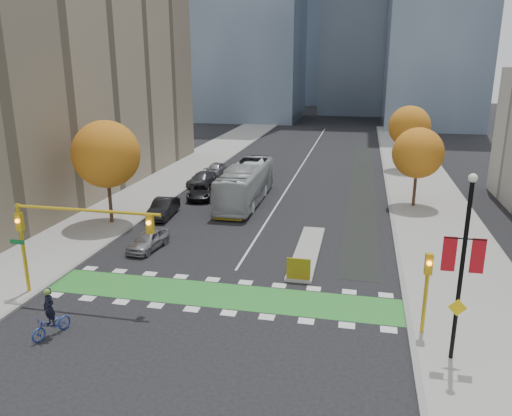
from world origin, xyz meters
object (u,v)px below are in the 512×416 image
at_px(banner_lamppost, 463,262).
at_px(parked_car_a, 148,240).
at_px(parked_car_e, 215,169).
at_px(traffic_signal_west, 63,228).
at_px(parked_car_c, 202,179).
at_px(parked_car_b, 163,208).
at_px(parked_car_d, 202,191).
at_px(cyclist, 51,320).
at_px(hazard_board, 298,269).
at_px(tree_east_near, 418,153).
at_px(tree_west, 106,154).
at_px(traffic_signal_east, 427,282).
at_px(tree_east_far, 409,127).
at_px(bus, 245,184).

distance_m(banner_lamppost, parked_car_a, 21.14).
bearing_deg(parked_car_e, traffic_signal_west, -86.66).
relative_size(parked_car_c, parked_car_e, 1.12).
relative_size(parked_car_b, parked_car_d, 0.94).
bearing_deg(parked_car_e, parked_car_c, -88.61).
distance_m(cyclist, parked_car_d, 25.24).
xyz_separation_m(hazard_board, banner_lamppost, (7.50, -6.70, 3.81)).
bearing_deg(hazard_board, parked_car_d, 124.11).
height_order(tree_east_near, banner_lamppost, banner_lamppost).
height_order(hazard_board, parked_car_d, hazard_board).
relative_size(tree_west, parked_car_c, 1.75).
bearing_deg(banner_lamppost, tree_west, 148.32).
distance_m(tree_west, parked_car_d, 11.24).
xyz_separation_m(tree_west, parked_car_a, (5.20, -4.69, -4.95)).
bearing_deg(traffic_signal_east, parked_car_c, 126.37).
bearing_deg(parked_car_c, hazard_board, -51.52).
xyz_separation_m(tree_west, parked_car_e, (3.00, 18.97, -4.90)).
height_order(tree_east_far, bus, tree_east_far).
bearing_deg(parked_car_d, parked_car_b, -108.77).
bearing_deg(parked_car_d, tree_west, -124.65).
distance_m(traffic_signal_east, banner_lamppost, 2.92).
height_order(traffic_signal_east, cyclist, traffic_signal_east).
distance_m(hazard_board, parked_car_d, 20.26).
bearing_deg(tree_west, traffic_signal_west, -71.98).
bearing_deg(cyclist, parked_car_e, 113.95).
bearing_deg(parked_car_b, tree_east_far, 43.65).
xyz_separation_m(parked_car_c, parked_car_d, (1.64, -5.00, 0.00)).
height_order(hazard_board, cyclist, cyclist).
distance_m(parked_car_c, parked_car_d, 5.26).
bearing_deg(tree_west, bus, 43.22).
relative_size(cyclist, bus, 0.19).
bearing_deg(parked_car_b, cyclist, -87.94).
bearing_deg(banner_lamppost, parked_car_e, 121.48).
relative_size(traffic_signal_east, parked_car_e, 0.98).
bearing_deg(traffic_signal_east, traffic_signal_west, -179.99).
relative_size(tree_east_near, cyclist, 2.93).
relative_size(hazard_board, tree_east_near, 0.20).
relative_size(parked_car_b, parked_car_e, 1.10).
distance_m(tree_east_far, parked_car_d, 26.56).
xyz_separation_m(tree_west, parked_car_b, (3.35, 2.59, -4.86)).
bearing_deg(parked_car_a, traffic_signal_east, -17.52).
distance_m(tree_east_far, traffic_signal_east, 38.64).
distance_m(banner_lamppost, parked_car_d, 30.37).
relative_size(traffic_signal_east, parked_car_a, 1.04).
bearing_deg(tree_east_near, traffic_signal_east, -93.81).
bearing_deg(parked_car_e, parked_car_d, -79.30).
bearing_deg(parked_car_d, cyclist, -95.52).
bearing_deg(traffic_signal_east, parked_car_d, 129.74).
bearing_deg(hazard_board, banner_lamppost, -41.79).
distance_m(bus, parked_car_c, 8.22).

